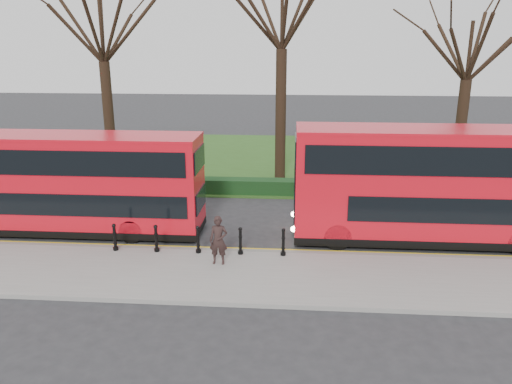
# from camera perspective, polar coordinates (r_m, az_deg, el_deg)

# --- Properties ---
(ground) EXTENTS (120.00, 120.00, 0.00)m
(ground) POSITION_cam_1_polar(r_m,az_deg,el_deg) (20.01, -3.87, -5.83)
(ground) COLOR #28282B
(ground) RESTS_ON ground
(pavement) EXTENTS (60.00, 4.00, 0.15)m
(pavement) POSITION_cam_1_polar(r_m,az_deg,el_deg) (17.28, -5.28, -9.38)
(pavement) COLOR gray
(pavement) RESTS_ON ground
(kerb) EXTENTS (60.00, 0.25, 0.16)m
(kerb) POSITION_cam_1_polar(r_m,az_deg,el_deg) (19.07, -4.29, -6.76)
(kerb) COLOR slate
(kerb) RESTS_ON ground
(grass_verge) EXTENTS (60.00, 18.00, 0.06)m
(grass_verge) POSITION_cam_1_polar(r_m,az_deg,el_deg) (34.26, -0.38, 3.82)
(grass_verge) COLOR #2C501A
(grass_verge) RESTS_ON ground
(hedge) EXTENTS (60.00, 0.90, 0.80)m
(hedge) POSITION_cam_1_polar(r_m,az_deg,el_deg) (26.26, -1.82, 0.64)
(hedge) COLOR black
(hedge) RESTS_ON ground
(yellow_line_outer) EXTENTS (60.00, 0.10, 0.01)m
(yellow_line_outer) POSITION_cam_1_polar(r_m,az_deg,el_deg) (19.37, -4.16, -6.60)
(yellow_line_outer) COLOR yellow
(yellow_line_outer) RESTS_ON ground
(yellow_line_inner) EXTENTS (60.00, 0.10, 0.01)m
(yellow_line_inner) POSITION_cam_1_polar(r_m,az_deg,el_deg) (19.55, -4.07, -6.37)
(yellow_line_inner) COLOR yellow
(yellow_line_inner) RESTS_ON ground
(tree_left) EXTENTS (7.74, 7.74, 12.09)m
(tree_left) POSITION_cam_1_polar(r_m,az_deg,el_deg) (30.28, -17.33, 18.12)
(tree_left) COLOR black
(tree_left) RESTS_ON ground
(tree_mid) EXTENTS (8.54, 8.54, 13.35)m
(tree_mid) POSITION_cam_1_polar(r_m,az_deg,el_deg) (28.38, 3.02, 20.82)
(tree_mid) COLOR black
(tree_mid) RESTS_ON ground
(tree_right) EXTENTS (6.69, 6.69, 10.45)m
(tree_right) POSITION_cam_1_polar(r_m,az_deg,el_deg) (29.78, 23.31, 15.26)
(tree_right) COLOR black
(tree_right) RESTS_ON ground
(bollard_row) EXTENTS (6.46, 0.15, 1.00)m
(bollard_row) POSITION_cam_1_polar(r_m,az_deg,el_deg) (18.64, -6.64, -5.47)
(bollard_row) COLOR black
(bollard_row) RESTS_ON pavement
(bus_lead) EXTENTS (10.37, 2.38, 4.12)m
(bus_lead) POSITION_cam_1_polar(r_m,az_deg,el_deg) (21.80, -19.91, 0.85)
(bus_lead) COLOR red
(bus_lead) RESTS_ON ground
(bus_rear) EXTENTS (11.41, 2.62, 4.54)m
(bus_rear) POSITION_cam_1_polar(r_m,az_deg,el_deg) (20.73, 20.40, 0.63)
(bus_rear) COLOR red
(bus_rear) RESTS_ON ground
(pedestrian) EXTENTS (0.64, 0.43, 1.75)m
(pedestrian) POSITION_cam_1_polar(r_m,az_deg,el_deg) (17.55, -4.31, -5.53)
(pedestrian) COLOR black
(pedestrian) RESTS_ON pavement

